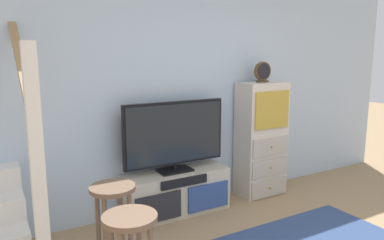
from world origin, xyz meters
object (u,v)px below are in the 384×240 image
Objects in this scene: media_console at (176,193)px; desk_clock at (263,72)px; side_cabinet at (261,139)px; bar_stool_far at (113,211)px; television at (175,135)px.

media_console is 4.87× the size of desk_clock.
side_cabinet is 1.82× the size of bar_stool_far.
television is 0.83× the size of side_cabinet.
media_console is at bearing 179.76° from desk_clock.
side_cabinet is 2.29m from bar_stool_far.
side_cabinet is at bearing 27.59° from desk_clock.
desk_clock is 0.32× the size of bar_stool_far.
side_cabinet is at bearing -0.67° from television.
media_console is at bearing -179.50° from side_cabinet.
media_console is 1.55× the size of bar_stool_far.
media_console is 1.26m from side_cabinet.
television is at bearing 90.00° from media_console.
desk_clock is at bearing -1.43° from television.
desk_clock is at bearing 21.30° from bar_stool_far.
desk_clock reaches higher than bar_stool_far.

